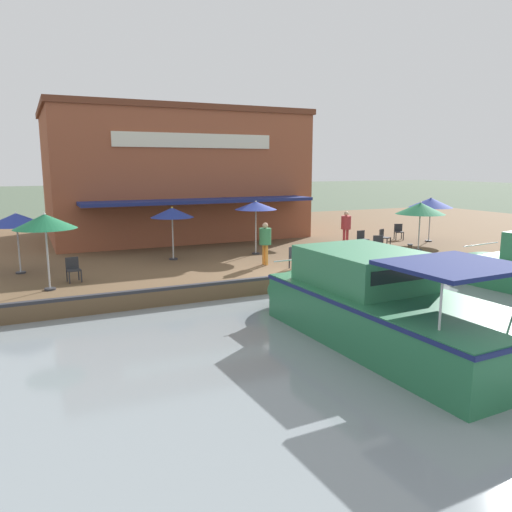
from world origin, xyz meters
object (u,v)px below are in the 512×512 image
Objects in this scene: patio_umbrella_mid_patio_left at (45,222)px; cafe_chair_under_first_umbrella at (384,237)px; patio_umbrella_back_row at (16,219)px; tree_upstream_bank at (229,158)px; cafe_chair_far_corner_seat at (378,244)px; person_at_quay_edge at (265,238)px; motorboat_distant_upstream at (371,303)px; patio_umbrella_mid_patio_right at (431,203)px; cafe_chair_mid_patio at (73,268)px; mooring_post at (410,253)px; cafe_chair_beside_entrance at (295,256)px; person_near_entrance at (346,224)px; patio_umbrella_far_corner at (420,208)px; waterfront_restaurant at (171,174)px; cafe_chair_facing_river at (362,238)px; patio_umbrella_by_entrance at (172,213)px; patio_umbrella_near_quay_edge at (256,206)px; cafe_chair_back_row_seat at (399,231)px.

patio_umbrella_mid_patio_left is 2.98× the size of cafe_chair_under_first_umbrella.
tree_upstream_bank is (-11.83, 13.27, 2.47)m from patio_umbrella_back_row.
tree_upstream_bank reaches higher than cafe_chair_far_corner_seat.
cafe_chair_far_corner_seat is 0.49× the size of person_at_quay_edge.
patio_umbrella_mid_patio_left is at bearing -130.98° from motorboat_distant_upstream.
patio_umbrella_mid_patio_right is 10.98m from person_at_quay_edge.
cafe_chair_mid_patio is 1.07× the size of mooring_post.
motorboat_distant_upstream is (6.73, 7.74, -1.89)m from patio_umbrella_mid_patio_left.
person_near_entrance is at bearing 127.19° from cafe_chair_beside_entrance.
patio_umbrella_far_corner is 0.36× the size of tree_upstream_bank.
patio_umbrella_far_corner is 2.73× the size of cafe_chair_mid_patio.
waterfront_restaurant reaches higher than cafe_chair_facing_river.
motorboat_distant_upstream is at bearing 14.38° from patio_umbrella_by_entrance.
tree_upstream_bank is (-11.82, 3.47, 2.30)m from patio_umbrella_near_quay_edge.
tree_upstream_bank is at bearing -152.89° from cafe_chair_back_row_seat.
person_near_entrance is at bearing -158.49° from cafe_chair_facing_river.
cafe_chair_facing_river is at bearing -131.25° from patio_umbrella_far_corner.
person_at_quay_edge reaches higher than mooring_post.
cafe_chair_facing_river is 1.15m from person_near_entrance.
cafe_chair_back_row_seat and cafe_chair_mid_patio have the same top height.
person_at_quay_edge reaches higher than cafe_chair_far_corner_seat.
cafe_chair_under_first_umbrella is at bearing 85.51° from patio_umbrella_by_entrance.
person_near_entrance is at bearing 91.22° from patio_umbrella_back_row.
mooring_post is (12.90, 6.51, -3.11)m from waterfront_restaurant.
waterfront_restaurant is 16.24× the size of cafe_chair_far_corner_seat.
cafe_chair_mid_patio is 10.33m from motorboat_distant_upstream.
patio_umbrella_mid_patio_right is 19.18m from patio_umbrella_mid_patio_left.
mooring_post is at bearing -8.08° from cafe_chair_facing_river.
patio_umbrella_near_quay_edge reaches higher than patio_umbrella_by_entrance.
cafe_chair_far_corner_seat is (1.78, -0.43, 0.00)m from cafe_chair_facing_river.
patio_umbrella_mid_patio_left is 14.57m from person_near_entrance.
patio_umbrella_near_quay_edge is at bearing 109.84° from patio_umbrella_mid_patio_left.
person_at_quay_edge reaches higher than cafe_chair_beside_entrance.
patio_umbrella_mid_patio_right is 3.56m from cafe_chair_under_first_umbrella.
patio_umbrella_back_row is 15.52m from mooring_post.
cafe_chair_beside_entrance is 0.10× the size of motorboat_distant_upstream.
motorboat_distant_upstream reaches higher than person_at_quay_edge.
person_near_entrance is at bearing -81.60° from cafe_chair_back_row_seat.
patio_umbrella_by_entrance reaches higher than person_near_entrance.
person_near_entrance is (0.58, -3.91, 0.62)m from cafe_chair_back_row_seat.
cafe_chair_under_first_umbrella is 0.10× the size of motorboat_distant_upstream.
tree_upstream_bank reaches higher than cafe_chair_facing_river.
patio_umbrella_by_entrance is at bearing -32.22° from tree_upstream_bank.
tree_upstream_bank reaches higher than patio_umbrella_mid_patio_right.
motorboat_distant_upstream is 8.15m from mooring_post.
person_near_entrance reaches higher than cafe_chair_beside_entrance.
cafe_chair_back_row_seat is 1.07× the size of mooring_post.
cafe_chair_facing_river is at bearing 38.47° from waterfront_restaurant.
patio_umbrella_mid_patio_left reaches higher than person_at_quay_edge.
waterfront_restaurant is 16.24× the size of cafe_chair_under_first_umbrella.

